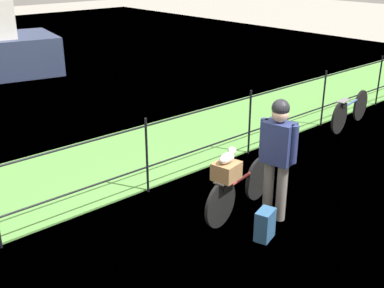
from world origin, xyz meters
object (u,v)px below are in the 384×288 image
object	(u,v)px
bicycle_main	(240,190)
cyclist_person	(278,150)
wooden_crate	(226,171)
mooring_bollard	(277,148)
terrier_dog	(228,157)
backpack_on_paving	(265,225)
bicycle_parked	(350,111)

from	to	relation	value
bicycle_main	cyclist_person	distance (m)	0.82
bicycle_main	wooden_crate	size ratio (longest dim) A/B	4.86
bicycle_main	mooring_bollard	distance (m)	2.02
terrier_dog	backpack_on_paving	xyz separation A→B (m)	(0.06, -0.62, -0.75)
backpack_on_paving	cyclist_person	bearing A→B (deg)	11.18
cyclist_person	mooring_bollard	bearing A→B (deg)	38.00
wooden_crate	mooring_bollard	size ratio (longest dim) A/B	0.74
terrier_dog	cyclist_person	world-z (taller)	cyclist_person
terrier_dog	mooring_bollard	xyz separation A→B (m)	(2.15, 0.89, -0.73)
bicycle_main	mooring_bollard	size ratio (longest dim) A/B	3.60
bicycle_main	bicycle_parked	xyz separation A→B (m)	(4.30, 0.93, 0.01)
terrier_dog	bicycle_parked	world-z (taller)	terrier_dog
backpack_on_paving	bicycle_parked	world-z (taller)	bicycle_parked
wooden_crate	terrier_dog	distance (m)	0.19
terrier_dog	bicycle_parked	distance (m)	4.76
backpack_on_paving	mooring_bollard	bearing A→B (deg)	18.70
backpack_on_paving	wooden_crate	bearing A→B (deg)	81.00
mooring_bollard	bicycle_parked	xyz separation A→B (m)	(2.47, 0.10, 0.13)
wooden_crate	mooring_bollard	xyz separation A→B (m)	(2.18, 0.90, -0.54)
bicycle_main	mooring_bollard	bearing A→B (deg)	24.31
bicycle_parked	cyclist_person	bearing A→B (deg)	-161.74
terrier_dog	mooring_bollard	world-z (taller)	terrier_dog
wooden_crate	bicycle_main	bearing A→B (deg)	10.94
backpack_on_paving	bicycle_parked	distance (m)	4.83
cyclist_person	backpack_on_paving	bearing A→B (deg)	-151.64
backpack_on_paving	bicycle_parked	xyz separation A→B (m)	(4.55, 1.61, 0.15)
bicycle_main	wooden_crate	world-z (taller)	wooden_crate
wooden_crate	bicycle_parked	xyz separation A→B (m)	(4.64, 0.99, -0.41)
backpack_on_paving	bicycle_main	bearing A→B (deg)	52.51
cyclist_person	backpack_on_paving	world-z (taller)	cyclist_person
cyclist_person	backpack_on_paving	xyz separation A→B (m)	(-0.50, -0.27, -0.80)
mooring_bollard	bicycle_main	bearing A→B (deg)	-155.69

